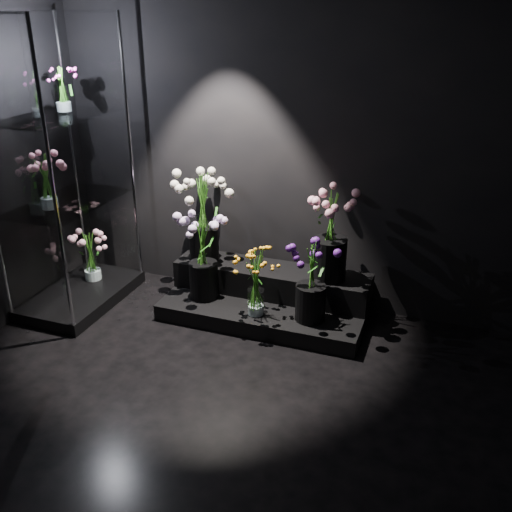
% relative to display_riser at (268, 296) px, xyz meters
% --- Properties ---
extents(floor, '(4.00, 4.00, 0.00)m').
position_rel_display_riser_xyz_m(floor, '(0.08, -1.67, -0.15)').
color(floor, black).
rests_on(floor, ground).
extents(wall_back, '(4.00, 0.00, 4.00)m').
position_rel_display_riser_xyz_m(wall_back, '(0.08, 0.33, 1.25)').
color(wall_back, black).
rests_on(wall_back, floor).
extents(display_riser, '(1.65, 0.73, 0.37)m').
position_rel_display_riser_xyz_m(display_riser, '(0.00, 0.00, 0.00)').
color(display_riser, black).
rests_on(display_riser, floor).
extents(display_case, '(0.64, 1.06, 2.33)m').
position_rel_display_riser_xyz_m(display_case, '(-1.59, -0.36, 1.01)').
color(display_case, black).
rests_on(display_case, floor).
extents(bouquet_orange_bells, '(0.32, 0.32, 0.57)m').
position_rel_display_riser_xyz_m(bouquet_orange_bells, '(0.00, -0.29, 0.28)').
color(bouquet_orange_bells, white).
rests_on(bouquet_orange_bells, display_riser).
extents(bouquet_lilac, '(0.48, 0.48, 0.72)m').
position_rel_display_riser_xyz_m(bouquet_lilac, '(-0.50, -0.16, 0.40)').
color(bouquet_lilac, black).
rests_on(bouquet_lilac, display_riser).
extents(bouquet_purple, '(0.35, 0.35, 0.63)m').
position_rel_display_riser_xyz_m(bouquet_purple, '(0.42, -0.22, 0.33)').
color(bouquet_purple, black).
rests_on(bouquet_purple, display_riser).
extents(bouquet_cream_roses, '(0.53, 0.53, 0.74)m').
position_rel_display_riser_xyz_m(bouquet_cream_roses, '(-0.60, 0.08, 0.65)').
color(bouquet_cream_roses, black).
rests_on(bouquet_cream_roses, display_riser).
extents(bouquet_pink_roses, '(0.41, 0.41, 0.72)m').
position_rel_display_riser_xyz_m(bouquet_pink_roses, '(0.49, 0.08, 0.61)').
color(bouquet_pink_roses, black).
rests_on(bouquet_pink_roses, display_riser).
extents(bouquet_case_pink, '(0.34, 0.34, 0.45)m').
position_rel_display_riser_xyz_m(bouquet_case_pink, '(-1.62, -0.54, 1.00)').
color(bouquet_case_pink, white).
rests_on(bouquet_case_pink, display_case).
extents(bouquet_case_magenta, '(0.25, 0.25, 0.35)m').
position_rel_display_riser_xyz_m(bouquet_case_magenta, '(-1.65, -0.19, 1.63)').
color(bouquet_case_magenta, white).
rests_on(bouquet_case_magenta, display_case).
extents(bouquet_case_base_pink, '(0.34, 0.34, 0.46)m').
position_rel_display_riser_xyz_m(bouquet_case_base_pink, '(-1.61, -0.14, 0.20)').
color(bouquet_case_base_pink, white).
rests_on(bouquet_case_base_pink, display_case).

